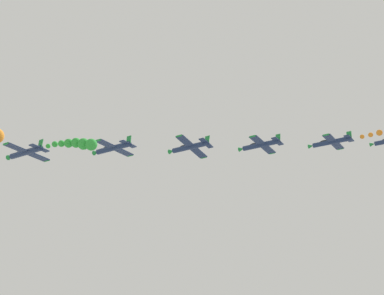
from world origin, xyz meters
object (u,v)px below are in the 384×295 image
object	(u,v)px
airplane_left_outer	(190,147)
airplane_trailing	(331,142)
airplane_right_inner	(113,148)
airplane_left_inner	(25,152)
airplane_right_outer	(260,145)

from	to	relation	value
airplane_left_outer	airplane_trailing	size ratio (longest dim) A/B	1.00
airplane_right_inner	airplane_left_outer	xyz separation A→B (m)	(12.32, -10.26, 1.56)
airplane_right_inner	airplane_trailing	bearing A→B (deg)	-38.92
airplane_right_inner	airplane_left_inner	bearing A→B (deg)	144.84
airplane_left_inner	airplane_right_inner	world-z (taller)	airplane_right_inner
airplane_left_inner	airplane_right_outer	distance (m)	49.57
airplane_trailing	airplane_right_inner	bearing A→B (deg)	141.08
airplane_left_inner	airplane_right_inner	size ratio (longest dim) A/B	1.00
airplane_left_inner	airplane_trailing	world-z (taller)	airplane_trailing
airplane_left_inner	airplane_right_outer	world-z (taller)	airplane_right_outer
airplane_left_inner	airplane_right_outer	bearing A→B (deg)	-36.75
airplane_right_inner	airplane_right_outer	world-z (taller)	airplane_right_outer
airplane_left_inner	airplane_left_outer	distance (m)	32.75
airplane_trailing	airplane_right_outer	bearing A→B (deg)	138.52
airplane_right_outer	airplane_left_inner	bearing A→B (deg)	143.25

